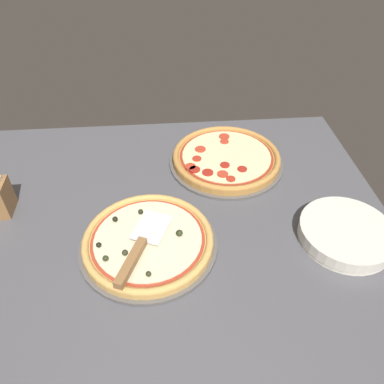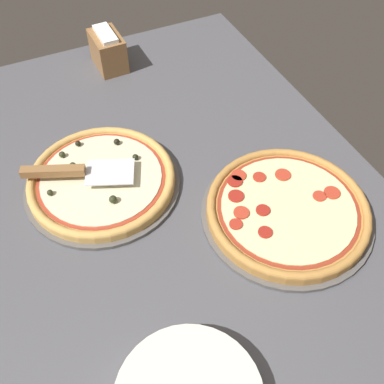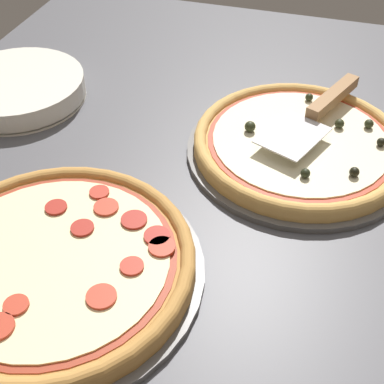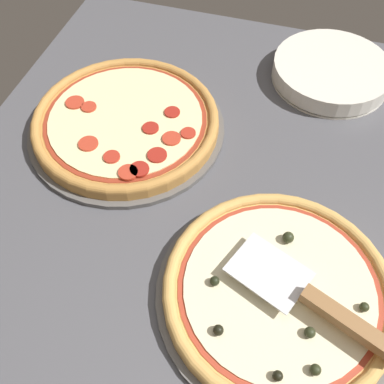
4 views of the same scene
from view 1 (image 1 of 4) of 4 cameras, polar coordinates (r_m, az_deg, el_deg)
ground_plane at (r=104.49cm, az=-3.72°, el=-7.10°), size 128.40×116.37×3.60cm
pizza_pan_front at (r=100.47cm, az=-6.62°, el=-7.96°), size 36.49×36.49×1.00cm
pizza_front at (r=99.09cm, az=-6.71°, el=-7.27°), size 34.30×34.30×3.86cm
pizza_pan_back at (r=127.16cm, az=5.19°, el=4.58°), size 38.18×38.18×1.00cm
pizza_back at (r=125.93cm, az=5.23°, el=5.32°), size 35.89×35.89×2.93cm
serving_spatula at (r=92.38cm, az=-8.45°, el=-9.12°), size 14.38×25.40×2.00cm
plate_stack at (r=108.39cm, az=22.37°, el=-5.83°), size 24.73×24.73×4.20cm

